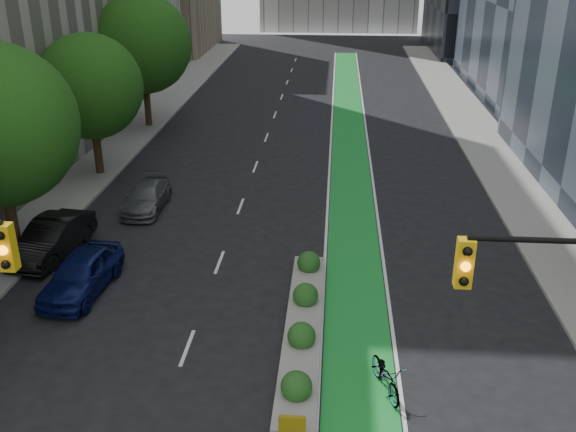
% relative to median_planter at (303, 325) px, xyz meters
% --- Properties ---
extents(sidewalk_left, '(3.60, 90.00, 0.15)m').
position_rel_median_planter_xyz_m(sidewalk_left, '(-13.00, 17.96, -0.30)').
color(sidewalk_left, gray).
rests_on(sidewalk_left, ground).
extents(sidewalk_right, '(3.60, 90.00, 0.15)m').
position_rel_median_planter_xyz_m(sidewalk_right, '(10.60, 17.96, -0.30)').
color(sidewalk_right, gray).
rests_on(sidewalk_right, ground).
extents(bike_lane_paint, '(2.20, 70.00, 0.01)m').
position_rel_median_planter_xyz_m(bike_lane_paint, '(1.80, 22.96, -0.37)').
color(bike_lane_paint, '#1A9132').
rests_on(bike_lane_paint, ground).
extents(tree_midfar, '(5.60, 5.60, 7.76)m').
position_rel_median_planter_xyz_m(tree_midfar, '(-12.20, 14.96, 4.57)').
color(tree_midfar, black).
rests_on(tree_midfar, ground).
extents(tree_far, '(6.60, 6.60, 9.00)m').
position_rel_median_planter_xyz_m(tree_far, '(-12.20, 24.96, 5.32)').
color(tree_far, black).
rests_on(tree_far, ground).
extents(median_planter, '(1.20, 10.26, 1.10)m').
position_rel_median_planter_xyz_m(median_planter, '(0.00, 0.00, 0.00)').
color(median_planter, gray).
rests_on(median_planter, ground).
extents(bicycle, '(1.31, 2.19, 1.09)m').
position_rel_median_planter_xyz_m(bicycle, '(2.55, -2.68, 0.17)').
color(bicycle, gray).
rests_on(bicycle, ground).
extents(parked_car_left_near, '(2.20, 4.65, 1.54)m').
position_rel_median_planter_xyz_m(parked_car_left_near, '(-8.36, 2.25, 0.40)').
color(parked_car_left_near, '#0C144B').
rests_on(parked_car_left_near, ground).
extents(parked_car_left_mid, '(2.19, 4.88, 1.55)m').
position_rel_median_planter_xyz_m(parked_car_left_mid, '(-10.70, 5.12, 0.40)').
color(parked_car_left_mid, black).
rests_on(parked_car_left_mid, ground).
extents(parked_car_left_far, '(1.78, 4.28, 1.24)m').
position_rel_median_planter_xyz_m(parked_car_left_far, '(-8.20, 10.32, 0.25)').
color(parked_car_left_far, '#515355').
rests_on(parked_car_left_far, ground).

